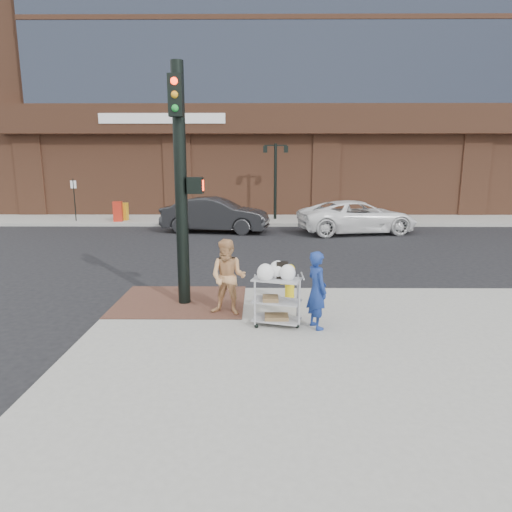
{
  "coord_description": "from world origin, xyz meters",
  "views": [
    {
      "loc": [
        1.13,
        -8.78,
        3.17
      ],
      "look_at": [
        1.07,
        0.55,
        1.25
      ],
      "focal_mm": 32.0,
      "sensor_mm": 36.0,
      "label": 1
    }
  ],
  "objects_px": {
    "utility_cart": "(277,297)",
    "fire_hydrant": "(290,283)",
    "pedestrian_tan": "(228,277)",
    "sedan_dark": "(215,215)",
    "lamp_post": "(275,173)",
    "minivan_white": "(357,217)",
    "traffic_signal_pole": "(182,179)",
    "woman_blue": "(317,290)"
  },
  "relations": [
    {
      "from": "utility_cart",
      "to": "fire_hydrant",
      "type": "relative_size",
      "value": 1.41
    },
    {
      "from": "pedestrian_tan",
      "to": "sedan_dark",
      "type": "height_order",
      "value": "pedestrian_tan"
    },
    {
      "from": "lamp_post",
      "to": "pedestrian_tan",
      "type": "bearing_deg",
      "value": -95.32
    },
    {
      "from": "minivan_white",
      "to": "utility_cart",
      "type": "xyz_separation_m",
      "value": [
        -4.13,
        -12.44,
        -0.04
      ]
    },
    {
      "from": "pedestrian_tan",
      "to": "utility_cart",
      "type": "height_order",
      "value": "pedestrian_tan"
    },
    {
      "from": "lamp_post",
      "to": "utility_cart",
      "type": "height_order",
      "value": "lamp_post"
    },
    {
      "from": "traffic_signal_pole",
      "to": "sedan_dark",
      "type": "distance_m",
      "value": 11.54
    },
    {
      "from": "traffic_signal_pole",
      "to": "minivan_white",
      "type": "bearing_deg",
      "value": 61.32
    },
    {
      "from": "pedestrian_tan",
      "to": "sedan_dark",
      "type": "distance_m",
      "value": 12.16
    },
    {
      "from": "pedestrian_tan",
      "to": "fire_hydrant",
      "type": "distance_m",
      "value": 1.53
    },
    {
      "from": "traffic_signal_pole",
      "to": "sedan_dark",
      "type": "xyz_separation_m",
      "value": [
        -0.41,
        11.35,
        -2.03
      ]
    },
    {
      "from": "traffic_signal_pole",
      "to": "sedan_dark",
      "type": "relative_size",
      "value": 1.03
    },
    {
      "from": "lamp_post",
      "to": "fire_hydrant",
      "type": "height_order",
      "value": "lamp_post"
    },
    {
      "from": "utility_cart",
      "to": "woman_blue",
      "type": "bearing_deg",
      "value": -11.67
    },
    {
      "from": "utility_cart",
      "to": "fire_hydrant",
      "type": "bearing_deg",
      "value": 76.4
    },
    {
      "from": "minivan_white",
      "to": "fire_hydrant",
      "type": "bearing_deg",
      "value": 150.46
    },
    {
      "from": "woman_blue",
      "to": "utility_cart",
      "type": "height_order",
      "value": "woman_blue"
    },
    {
      "from": "pedestrian_tan",
      "to": "fire_hydrant",
      "type": "relative_size",
      "value": 1.78
    },
    {
      "from": "traffic_signal_pole",
      "to": "fire_hydrant",
      "type": "xyz_separation_m",
      "value": [
        2.28,
        0.05,
        -2.24
      ]
    },
    {
      "from": "lamp_post",
      "to": "pedestrian_tan",
      "type": "height_order",
      "value": "lamp_post"
    },
    {
      "from": "lamp_post",
      "to": "minivan_white",
      "type": "height_order",
      "value": "lamp_post"
    },
    {
      "from": "lamp_post",
      "to": "woman_blue",
      "type": "bearing_deg",
      "value": -89.33
    },
    {
      "from": "traffic_signal_pole",
      "to": "utility_cart",
      "type": "height_order",
      "value": "traffic_signal_pole"
    },
    {
      "from": "traffic_signal_pole",
      "to": "utility_cart",
      "type": "distance_m",
      "value": 3.18
    },
    {
      "from": "sedan_dark",
      "to": "fire_hydrant",
      "type": "xyz_separation_m",
      "value": [
        2.69,
        -11.3,
        -0.21
      ]
    },
    {
      "from": "utility_cart",
      "to": "traffic_signal_pole",
      "type": "bearing_deg",
      "value": 145.37
    },
    {
      "from": "traffic_signal_pole",
      "to": "utility_cart",
      "type": "xyz_separation_m",
      "value": [
        1.94,
        -1.34,
        -2.13
      ]
    },
    {
      "from": "traffic_signal_pole",
      "to": "woman_blue",
      "type": "xyz_separation_m",
      "value": [
        2.67,
        -1.49,
        -1.95
      ]
    },
    {
      "from": "woman_blue",
      "to": "minivan_white",
      "type": "xyz_separation_m",
      "value": [
        3.4,
        12.6,
        -0.13
      ]
    },
    {
      "from": "sedan_dark",
      "to": "utility_cart",
      "type": "height_order",
      "value": "sedan_dark"
    },
    {
      "from": "utility_cart",
      "to": "fire_hydrant",
      "type": "distance_m",
      "value": 1.43
    },
    {
      "from": "sedan_dark",
      "to": "utility_cart",
      "type": "bearing_deg",
      "value": -160.89
    },
    {
      "from": "traffic_signal_pole",
      "to": "fire_hydrant",
      "type": "bearing_deg",
      "value": 1.23
    },
    {
      "from": "pedestrian_tan",
      "to": "sedan_dark",
      "type": "relative_size",
      "value": 0.32
    },
    {
      "from": "sedan_dark",
      "to": "pedestrian_tan",
      "type": "bearing_deg",
      "value": -164.76
    },
    {
      "from": "woman_blue",
      "to": "sedan_dark",
      "type": "height_order",
      "value": "same"
    },
    {
      "from": "utility_cart",
      "to": "sedan_dark",
      "type": "bearing_deg",
      "value": 100.49
    },
    {
      "from": "traffic_signal_pole",
      "to": "minivan_white",
      "type": "distance_m",
      "value": 12.83
    },
    {
      "from": "fire_hydrant",
      "to": "woman_blue",
      "type": "bearing_deg",
      "value": -75.65
    },
    {
      "from": "lamp_post",
      "to": "minivan_white",
      "type": "xyz_separation_m",
      "value": [
        3.6,
        -4.12,
        -1.88
      ]
    },
    {
      "from": "traffic_signal_pole",
      "to": "minivan_white",
      "type": "xyz_separation_m",
      "value": [
        6.08,
        11.1,
        -2.09
      ]
    },
    {
      "from": "woman_blue",
      "to": "pedestrian_tan",
      "type": "xyz_separation_m",
      "value": [
        -1.68,
        0.77,
        0.04
      ]
    }
  ]
}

